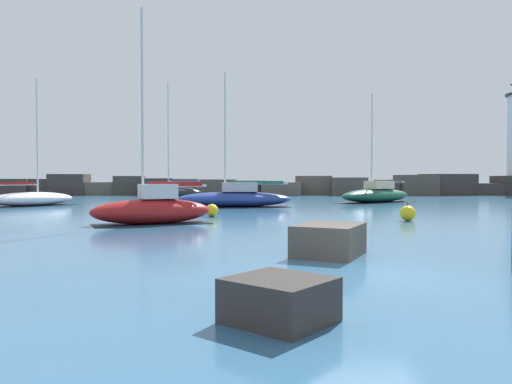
{
  "coord_description": "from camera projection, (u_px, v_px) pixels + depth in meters",
  "views": [
    {
      "loc": [
        -2.4,
        -10.51,
        2.02
      ],
      "look_at": [
        -2.12,
        19.63,
        1.18
      ],
      "focal_mm": 35.0,
      "sensor_mm": 36.0,
      "label": 1
    }
  ],
  "objects": [
    {
      "name": "breakwater_jetty",
      "position": [
        279.0,
        186.0,
        59.87
      ],
      "size": [
        68.96,
        7.21,
        2.51
      ],
      "color": "#383330",
      "rests_on": "ground"
    },
    {
      "name": "ground_plane",
      "position": [
        364.0,
        273.0,
        10.59
      ],
      "size": [
        600.0,
        600.0,
        0.0
      ],
      "primitive_type": "plane",
      "color": "#336084"
    },
    {
      "name": "open_sea_beyond",
      "position": [
        261.0,
        186.0,
        120.03
      ],
      "size": [
        400.0,
        116.0,
        0.01
      ],
      "color": "#235175",
      "rests_on": "ground"
    },
    {
      "name": "sailboat_moored_4",
      "position": [
        153.0,
        209.0,
        21.91
      ],
      "size": [
        5.58,
        3.82,
        9.39
      ],
      "color": "maroon",
      "rests_on": "ground"
    },
    {
      "name": "sailboat_moored_5",
      "position": [
        234.0,
        198.0,
        34.81
      ],
      "size": [
        8.24,
        3.12,
        9.32
      ],
      "color": "navy",
      "rests_on": "ground"
    },
    {
      "name": "sailboat_moored_3",
      "position": [
        173.0,
        193.0,
        47.3
      ],
      "size": [
        5.76,
        3.26,
        11.01
      ],
      "color": "black",
      "rests_on": "ground"
    },
    {
      "name": "sailboat_moored_0",
      "position": [
        31.0,
        199.0,
        36.17
      ],
      "size": [
        5.74,
        6.24,
        9.26
      ],
      "color": "white",
      "rests_on": "ground"
    },
    {
      "name": "sailboat_moored_2",
      "position": [
        376.0,
        194.0,
        41.46
      ],
      "size": [
        7.78,
        6.73,
        8.96
      ],
      "color": "#195138",
      "rests_on": "ground"
    },
    {
      "name": "mooring_buoy_far_side",
      "position": [
        408.0,
        213.0,
        23.49
      ],
      "size": [
        0.73,
        0.73,
        0.93
      ],
      "color": "yellow",
      "rests_on": "ground"
    },
    {
      "name": "mooring_buoy_orange_near",
      "position": [
        212.0,
        210.0,
        26.09
      ],
      "size": [
        0.67,
        0.67,
        0.87
      ],
      "color": "yellow",
      "rests_on": "ground"
    },
    {
      "name": "foreground_rocks",
      "position": [
        461.0,
        244.0,
        10.73
      ],
      "size": [
        16.71,
        8.08,
        1.5
      ],
      "color": "#423D38",
      "rests_on": "ground"
    }
  ]
}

